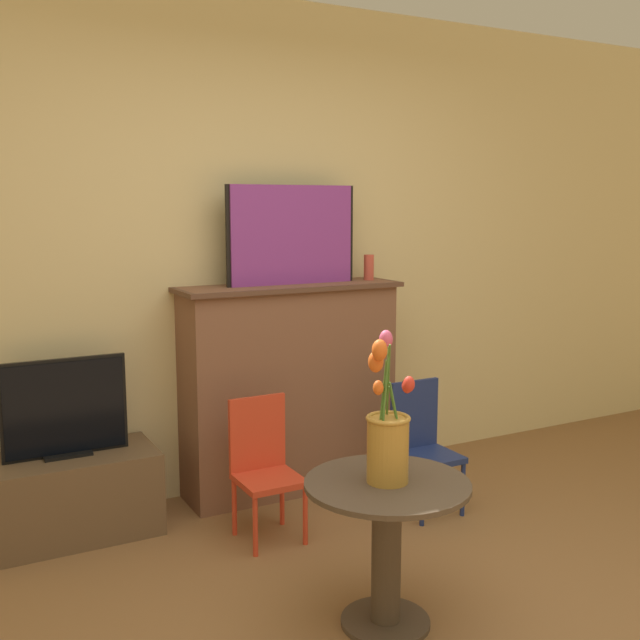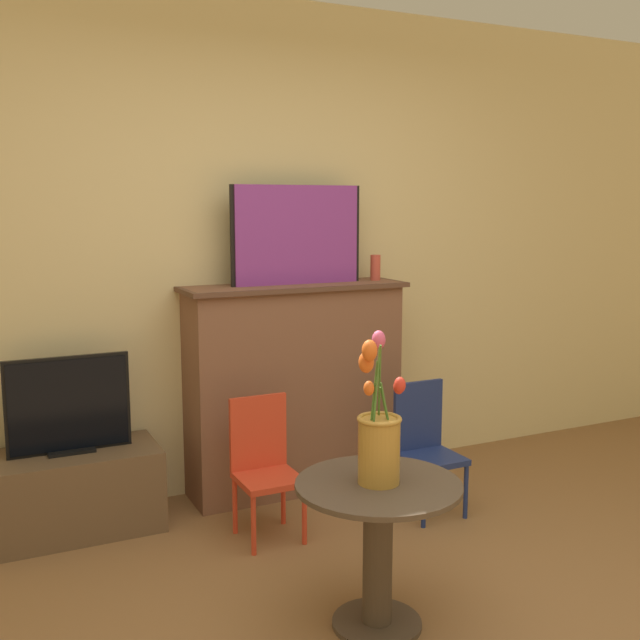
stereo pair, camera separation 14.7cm
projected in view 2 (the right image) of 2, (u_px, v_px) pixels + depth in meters
wall_back at (240, 249)px, 4.14m from camera, size 8.00×0.06×2.70m
fireplace_mantel at (294, 385)px, 4.18m from camera, size 1.25×0.38×1.16m
painting at (297, 235)px, 4.07m from camera, size 0.76×0.03×0.54m
mantel_candle at (375, 268)px, 4.30m from camera, size 0.06×0.06×0.15m
tv_stand at (73, 492)px, 3.66m from camera, size 0.83×0.42×0.41m
tv_monitor at (69, 406)px, 3.60m from camera, size 0.58×0.12×0.47m
chair_red at (264, 462)px, 3.61m from camera, size 0.29×0.29×0.68m
chair_blue at (425, 442)px, 3.90m from camera, size 0.29×0.29×0.68m
side_table at (378, 534)px, 2.81m from camera, size 0.63×0.63×0.57m
vase_tulips at (379, 437)px, 2.75m from camera, size 0.19×0.21×0.55m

